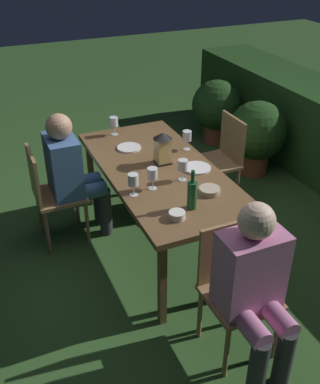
# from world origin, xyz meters

# --- Properties ---
(ground_plane) EXTENTS (16.00, 16.00, 0.00)m
(ground_plane) POSITION_xyz_m (0.00, 0.00, 0.00)
(ground_plane) COLOR #2D5123
(dining_table) EXTENTS (1.84, 0.85, 0.73)m
(dining_table) POSITION_xyz_m (0.00, 0.00, 0.68)
(dining_table) COLOR brown
(dining_table) RESTS_ON ground
(chair_head_far) EXTENTS (0.40, 0.42, 0.87)m
(chair_head_far) POSITION_xyz_m (1.17, 0.00, 0.49)
(chair_head_far) COLOR #937047
(chair_head_far) RESTS_ON ground
(person_in_pink) EXTENTS (0.48, 0.38, 1.15)m
(person_in_pink) POSITION_xyz_m (1.36, 0.00, 0.64)
(person_in_pink) COLOR #C675A3
(person_in_pink) RESTS_ON ground
(chair_side_right_a) EXTENTS (0.42, 0.40, 0.87)m
(chair_side_right_a) POSITION_xyz_m (-0.41, 0.82, 0.49)
(chair_side_right_a) COLOR #937047
(chair_side_right_a) RESTS_ON ground
(chair_side_left_a) EXTENTS (0.42, 0.40, 0.87)m
(chair_side_left_a) POSITION_xyz_m (-0.41, -0.82, 0.49)
(chair_side_left_a) COLOR #937047
(chair_side_left_a) RESTS_ON ground
(person_in_blue) EXTENTS (0.38, 0.47, 1.15)m
(person_in_blue) POSITION_xyz_m (-0.41, -0.62, 0.64)
(person_in_blue) COLOR #426699
(person_in_blue) RESTS_ON ground
(lantern_centerpiece) EXTENTS (0.15, 0.15, 0.27)m
(lantern_centerpiece) POSITION_xyz_m (-0.08, 0.06, 0.88)
(lantern_centerpiece) COLOR black
(lantern_centerpiece) RESTS_ON dining_table
(green_bottle_on_table) EXTENTS (0.07, 0.07, 0.29)m
(green_bottle_on_table) POSITION_xyz_m (0.62, -0.03, 0.84)
(green_bottle_on_table) COLOR #195128
(green_bottle_on_table) RESTS_ON dining_table
(wine_glass_a) EXTENTS (0.08, 0.08, 0.17)m
(wine_glass_a) POSITION_xyz_m (-0.23, 0.35, 0.85)
(wine_glass_a) COLOR silver
(wine_glass_a) RESTS_ON dining_table
(wine_glass_b) EXTENTS (0.08, 0.08, 0.17)m
(wine_glass_b) POSITION_xyz_m (0.30, -0.34, 0.85)
(wine_glass_b) COLOR silver
(wine_glass_b) RESTS_ON dining_table
(wine_glass_c) EXTENTS (0.08, 0.08, 0.17)m
(wine_glass_c) POSITION_xyz_m (-0.78, -0.12, 0.85)
(wine_glass_c) COLOR silver
(wine_glass_c) RESTS_ON dining_table
(wine_glass_d) EXTENTS (0.08, 0.08, 0.17)m
(wine_glass_d) POSITION_xyz_m (0.27, -0.18, 0.85)
(wine_glass_d) COLOR silver
(wine_glass_d) RESTS_ON dining_table
(wine_glass_e) EXTENTS (0.08, 0.08, 0.17)m
(wine_glass_e) POSITION_xyz_m (0.24, 0.08, 0.85)
(wine_glass_e) COLOR silver
(wine_glass_e) RESTS_ON dining_table
(plate_a) EXTENTS (0.21, 0.21, 0.01)m
(plate_a) POSITION_xyz_m (-0.45, -0.10, 0.74)
(plate_a) COLOR white
(plate_a) RESTS_ON dining_table
(plate_b) EXTENTS (0.22, 0.22, 0.01)m
(plate_b) POSITION_xyz_m (0.12, 0.27, 0.74)
(plate_b) COLOR white
(plate_b) RESTS_ON dining_table
(bowl_olives) EXTENTS (0.15, 0.15, 0.04)m
(bowl_olives) POSITION_xyz_m (0.49, 0.18, 0.76)
(bowl_olives) COLOR #BCAD8E
(bowl_olives) RESTS_ON dining_table
(bowl_bread) EXTENTS (0.11, 0.11, 0.05)m
(bowl_bread) POSITION_xyz_m (0.69, -0.18, 0.76)
(bowl_bread) COLOR silver
(bowl_bread) RESTS_ON dining_table
(potted_plant_by_hedge) EXTENTS (0.61, 0.61, 0.79)m
(potted_plant_by_hedge) POSITION_xyz_m (-1.68, 1.49, 0.46)
(potted_plant_by_hedge) COLOR brown
(potted_plant_by_hedge) RESTS_ON ground
(potted_plant_corner) EXTENTS (0.63, 0.63, 0.82)m
(potted_plant_corner) POSITION_xyz_m (-0.78, 1.47, 0.47)
(potted_plant_corner) COLOR #9E5133
(potted_plant_corner) RESTS_ON ground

